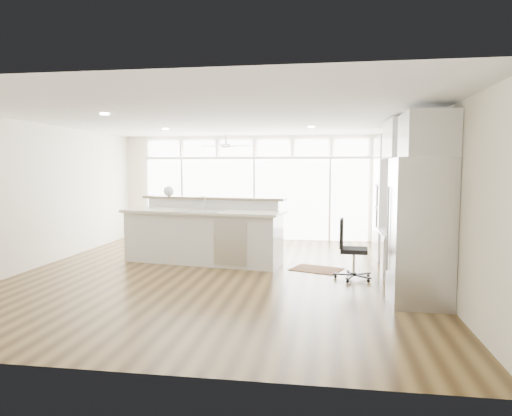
# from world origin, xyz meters

# --- Properties ---
(floor) EXTENTS (7.00, 8.00, 0.02)m
(floor) POSITION_xyz_m (0.00, 0.00, -0.01)
(floor) COLOR #3E2B13
(floor) RESTS_ON ground
(ceiling) EXTENTS (7.00, 8.00, 0.02)m
(ceiling) POSITION_xyz_m (0.00, 0.00, 2.70)
(ceiling) COLOR white
(ceiling) RESTS_ON wall_back
(wall_back) EXTENTS (7.00, 0.04, 2.70)m
(wall_back) POSITION_xyz_m (0.00, 4.00, 1.35)
(wall_back) COLOR white
(wall_back) RESTS_ON floor
(wall_front) EXTENTS (7.00, 0.04, 2.70)m
(wall_front) POSITION_xyz_m (0.00, -4.00, 1.35)
(wall_front) COLOR white
(wall_front) RESTS_ON floor
(wall_left) EXTENTS (0.04, 8.00, 2.70)m
(wall_left) POSITION_xyz_m (-3.50, 0.00, 1.35)
(wall_left) COLOR white
(wall_left) RESTS_ON floor
(wall_right) EXTENTS (0.04, 8.00, 2.70)m
(wall_right) POSITION_xyz_m (3.50, 0.00, 1.35)
(wall_right) COLOR white
(wall_right) RESTS_ON floor
(glass_wall) EXTENTS (5.80, 0.06, 2.08)m
(glass_wall) POSITION_xyz_m (0.00, 3.94, 1.05)
(glass_wall) COLOR white
(glass_wall) RESTS_ON wall_back
(transom_row) EXTENTS (5.90, 0.06, 0.40)m
(transom_row) POSITION_xyz_m (0.00, 3.94, 2.38)
(transom_row) COLOR white
(transom_row) RESTS_ON wall_back
(desk_window) EXTENTS (0.04, 0.85, 0.85)m
(desk_window) POSITION_xyz_m (3.46, 0.30, 1.55)
(desk_window) COLOR white
(desk_window) RESTS_ON wall_right
(ceiling_fan) EXTENTS (1.16, 1.16, 0.32)m
(ceiling_fan) POSITION_xyz_m (-0.50, 2.80, 2.48)
(ceiling_fan) COLOR silver
(ceiling_fan) RESTS_ON ceiling
(recessed_lights) EXTENTS (3.40, 3.00, 0.02)m
(recessed_lights) POSITION_xyz_m (0.00, 0.20, 2.68)
(recessed_lights) COLOR beige
(recessed_lights) RESTS_ON ceiling
(oven_cabinet) EXTENTS (0.64, 1.20, 2.50)m
(oven_cabinet) POSITION_xyz_m (3.17, 1.80, 1.25)
(oven_cabinet) COLOR silver
(oven_cabinet) RESTS_ON floor
(desk_nook) EXTENTS (0.72, 1.30, 0.76)m
(desk_nook) POSITION_xyz_m (3.13, 0.30, 0.38)
(desk_nook) COLOR silver
(desk_nook) RESTS_ON floor
(upper_cabinets) EXTENTS (0.64, 1.30, 0.64)m
(upper_cabinets) POSITION_xyz_m (3.17, 0.30, 2.35)
(upper_cabinets) COLOR silver
(upper_cabinets) RESTS_ON wall_right
(refrigerator) EXTENTS (0.76, 0.90, 2.00)m
(refrigerator) POSITION_xyz_m (3.11, -1.35, 1.00)
(refrigerator) COLOR #B6B7BB
(refrigerator) RESTS_ON floor
(fridge_cabinet) EXTENTS (0.64, 0.90, 0.60)m
(fridge_cabinet) POSITION_xyz_m (3.17, -1.35, 2.30)
(fridge_cabinet) COLOR silver
(fridge_cabinet) RESTS_ON wall_right
(framed_photos) EXTENTS (0.06, 0.22, 0.80)m
(framed_photos) POSITION_xyz_m (3.46, 0.92, 1.40)
(framed_photos) COLOR black
(framed_photos) RESTS_ON wall_right
(kitchen_island) EXTENTS (3.34, 1.67, 1.27)m
(kitchen_island) POSITION_xyz_m (-0.54, 0.84, 0.63)
(kitchen_island) COLOR silver
(kitchen_island) RESTS_ON floor
(rug) EXTENTS (1.04, 0.89, 0.01)m
(rug) POSITION_xyz_m (1.68, 0.53, 0.01)
(rug) COLOR #3E2113
(rug) RESTS_ON floor
(office_chair) EXTENTS (0.55, 0.51, 1.00)m
(office_chair) POSITION_xyz_m (2.31, -0.11, 0.50)
(office_chair) COLOR black
(office_chair) RESTS_ON floor
(fishbowl) EXTENTS (0.22, 0.22, 0.22)m
(fishbowl) POSITION_xyz_m (-1.42, 1.37, 1.38)
(fishbowl) COLOR silver
(fishbowl) RESTS_ON kitchen_island
(monitor) EXTENTS (0.08, 0.43, 0.35)m
(monitor) POSITION_xyz_m (3.05, 0.30, 0.94)
(monitor) COLOR black
(monitor) RESTS_ON desk_nook
(keyboard) EXTENTS (0.19, 0.37, 0.02)m
(keyboard) POSITION_xyz_m (2.88, 0.30, 0.77)
(keyboard) COLOR silver
(keyboard) RESTS_ON desk_nook
(potted_plant) EXTENTS (0.32, 0.34, 0.24)m
(potted_plant) POSITION_xyz_m (3.17, 1.80, 2.62)
(potted_plant) COLOR #325926
(potted_plant) RESTS_ON oven_cabinet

